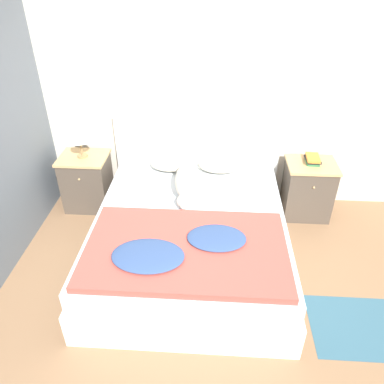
{
  "coord_description": "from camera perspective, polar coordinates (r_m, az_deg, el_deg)",
  "views": [
    {
      "loc": [
        0.25,
        -1.66,
        2.5
      ],
      "look_at": [
        0.06,
        1.22,
        0.62
      ],
      "focal_mm": 35.0,
      "sensor_mm": 36.0,
      "label": 1
    }
  ],
  "objects": [
    {
      "name": "rug",
      "position": [
        3.42,
        25.55,
        -18.14
      ],
      "size": [
        0.94,
        0.6,
        0.0
      ],
      "color": "#335B70",
      "rests_on": "ground_plane"
    },
    {
      "name": "table_lamp",
      "position": [
        4.08,
        -16.85,
        8.2
      ],
      "size": [
        0.21,
        0.21,
        0.32
      ],
      "color": "#9E7A4C",
      "rests_on": "nightstand_left"
    },
    {
      "name": "wall_back",
      "position": [
        3.99,
        -0.07,
        15.27
      ],
      "size": [
        9.0,
        0.06,
        2.55
      ],
      "color": "beige",
      "rests_on": "ground_plane"
    },
    {
      "name": "pillow_right",
      "position": [
        3.98,
        4.27,
        4.23
      ],
      "size": [
        0.46,
        0.32,
        0.13
      ],
      "color": "beige",
      "rests_on": "bed"
    },
    {
      "name": "headboard",
      "position": [
        4.21,
        0.75,
        5.24
      ],
      "size": [
        1.8,
        0.06,
        1.02
      ],
      "color": "white",
      "rests_on": "ground_plane"
    },
    {
      "name": "nightstand_left",
      "position": [
        4.34,
        -15.68,
        1.55
      ],
      "size": [
        0.51,
        0.43,
        0.63
      ],
      "color": "#4C4238",
      "rests_on": "ground_plane"
    },
    {
      "name": "ground_plane",
      "position": [
        3.01,
        -2.96,
        -23.05
      ],
      "size": [
        16.0,
        16.0,
        0.0
      ],
      "primitive_type": "plane",
      "color": "#896647"
    },
    {
      "name": "pillow_left",
      "position": [
        4.0,
        -3.11,
        4.46
      ],
      "size": [
        0.46,
        0.32,
        0.13
      ],
      "color": "beige",
      "rests_on": "bed"
    },
    {
      "name": "nightstand_right",
      "position": [
        4.23,
        17.18,
        0.43
      ],
      "size": [
        0.51,
        0.43,
        0.63
      ],
      "color": "#4C4238",
      "rests_on": "ground_plane"
    },
    {
      "name": "dog",
      "position": [
        3.6,
        -0.73,
        1.79
      ],
      "size": [
        0.22,
        0.79,
        0.23
      ],
      "color": "silver",
      "rests_on": "bed"
    },
    {
      "name": "quilt",
      "position": [
        2.92,
        -1.15,
        -8.64
      ],
      "size": [
        1.56,
        0.96,
        0.1
      ],
      "color": "#BC4C42",
      "rests_on": "bed"
    },
    {
      "name": "book_stack",
      "position": [
        4.09,
        17.9,
        4.75
      ],
      "size": [
        0.15,
        0.22,
        0.07
      ],
      "color": "#337547",
      "rests_on": "nightstand_right"
    },
    {
      "name": "bed",
      "position": [
        3.49,
        -0.22,
        -6.83
      ],
      "size": [
        1.72,
        2.05,
        0.52
      ],
      "color": "white",
      "rests_on": "ground_plane"
    }
  ]
}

